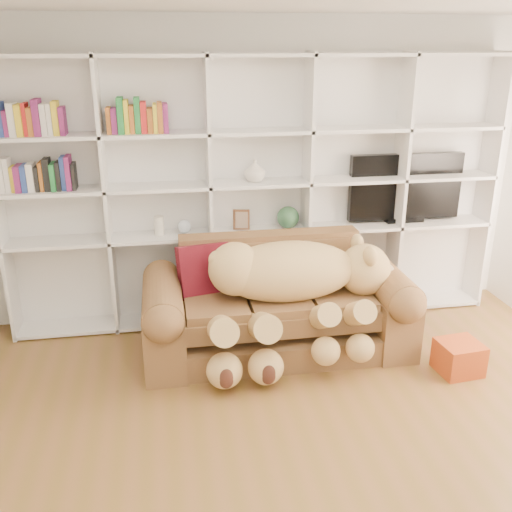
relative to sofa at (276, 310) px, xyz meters
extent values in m
plane|color=brown|center=(-0.04, -1.68, -0.35)|extent=(5.00, 5.00, 0.00)
cube|color=white|center=(-0.04, 0.82, 1.00)|extent=(5.00, 0.02, 2.70)
cube|color=white|center=(-0.04, 0.79, 0.85)|extent=(4.40, 0.03, 2.40)
cube|color=white|center=(-1.36, 0.63, 0.85)|extent=(0.03, 0.35, 2.40)
cube|color=white|center=(-0.48, 0.63, 0.85)|extent=(0.03, 0.35, 2.40)
cube|color=white|center=(0.40, 0.63, 0.85)|extent=(0.03, 0.35, 2.40)
cube|color=white|center=(1.28, 0.63, 0.85)|extent=(0.03, 0.35, 2.40)
cube|color=white|center=(2.16, 0.63, 0.85)|extent=(0.03, 0.35, 2.40)
cube|color=white|center=(-0.04, 0.63, -0.32)|extent=(4.40, 0.35, 0.03)
cube|color=white|center=(-0.04, 0.63, 0.50)|extent=(4.40, 0.35, 0.03)
cube|color=white|center=(-0.04, 0.63, 0.95)|extent=(4.40, 0.35, 0.03)
cube|color=white|center=(-0.04, 0.63, 1.40)|extent=(4.40, 0.35, 0.03)
cube|color=white|center=(-0.04, 0.63, 2.02)|extent=(4.40, 0.35, 0.03)
cube|color=brown|center=(0.00, -0.04, -0.24)|extent=(2.10, 0.85, 0.22)
cube|color=brown|center=(0.00, -0.06, 0.09)|extent=(1.56, 0.70, 0.30)
cube|color=brown|center=(0.00, 0.33, 0.30)|extent=(1.56, 0.20, 0.55)
cube|color=brown|center=(-0.94, -0.04, -0.07)|extent=(0.32, 0.95, 0.55)
cube|color=brown|center=(0.94, -0.04, -0.07)|extent=(0.32, 0.95, 0.55)
cylinder|color=brown|center=(-0.94, -0.04, 0.20)|extent=(0.32, 0.90, 0.32)
cylinder|color=brown|center=(0.94, -0.04, 0.20)|extent=(0.32, 0.90, 0.32)
ellipsoid|color=tan|center=(0.07, -0.09, 0.38)|extent=(1.13, 0.55, 0.49)
sphere|color=tan|center=(-0.36, -0.09, 0.43)|extent=(0.43, 0.43, 0.43)
sphere|color=tan|center=(0.72, -0.09, 0.36)|extent=(0.43, 0.43, 0.43)
sphere|color=tan|center=(0.89, -0.09, 0.30)|extent=(0.22, 0.22, 0.22)
sphere|color=#3F2016|center=(0.97, -0.09, 0.29)|extent=(0.07, 0.07, 0.07)
ellipsoid|color=tan|center=(0.70, -0.24, 0.53)|extent=(0.10, 0.17, 0.17)
ellipsoid|color=tan|center=(0.70, 0.06, 0.53)|extent=(0.10, 0.17, 0.17)
sphere|color=tan|center=(-0.49, -0.09, 0.52)|extent=(0.15, 0.15, 0.15)
cylinder|color=tan|center=(0.27, -0.42, 0.12)|extent=(0.19, 0.52, 0.38)
cylinder|color=tan|center=(0.54, -0.42, 0.12)|extent=(0.19, 0.52, 0.38)
cylinder|color=tan|center=(-0.51, -0.42, 0.08)|extent=(0.22, 0.60, 0.44)
cylinder|color=tan|center=(-0.20, -0.42, 0.08)|extent=(0.22, 0.60, 0.44)
sphere|color=tan|center=(0.27, -0.58, -0.09)|extent=(0.22, 0.22, 0.22)
sphere|color=tan|center=(0.54, -0.58, -0.09)|extent=(0.22, 0.22, 0.22)
sphere|color=tan|center=(-0.51, -0.58, -0.17)|extent=(0.27, 0.27, 0.27)
sphere|color=tan|center=(-0.20, -0.58, -0.17)|extent=(0.27, 0.27, 0.27)
cube|color=maroon|center=(-0.58, 0.15, 0.34)|extent=(0.48, 0.33, 0.46)
cube|color=#B24317|center=(1.35, -0.63, -0.22)|extent=(0.35, 0.33, 0.26)
cube|color=black|center=(1.37, 0.68, 0.85)|extent=(1.09, 0.08, 0.62)
cube|color=black|center=(1.37, 0.68, 0.54)|extent=(0.36, 0.18, 0.04)
cube|color=#55331D|center=(-0.20, 0.63, 0.62)|extent=(0.15, 0.06, 0.19)
sphere|color=#315F3E|center=(0.23, 0.63, 0.62)|extent=(0.20, 0.20, 0.20)
cylinder|color=silver|center=(-0.94, 0.63, 0.60)|extent=(0.09, 0.09, 0.17)
cylinder|color=silver|center=(-0.93, 0.63, 0.57)|extent=(0.07, 0.07, 0.12)
sphere|color=silver|center=(-0.71, 0.63, 0.58)|extent=(0.12, 0.12, 0.12)
imported|color=silver|center=(-0.08, 0.63, 1.06)|extent=(0.21, 0.21, 0.19)
camera|label=1|loc=(-0.89, -4.25, 2.11)|focal=40.00mm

